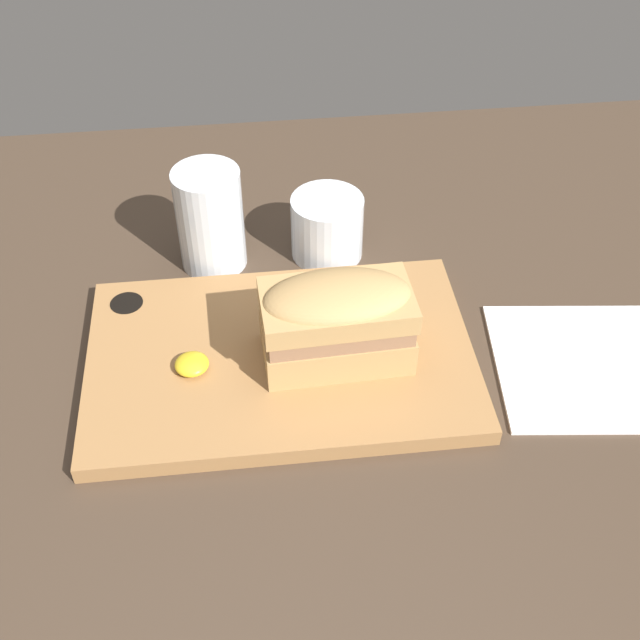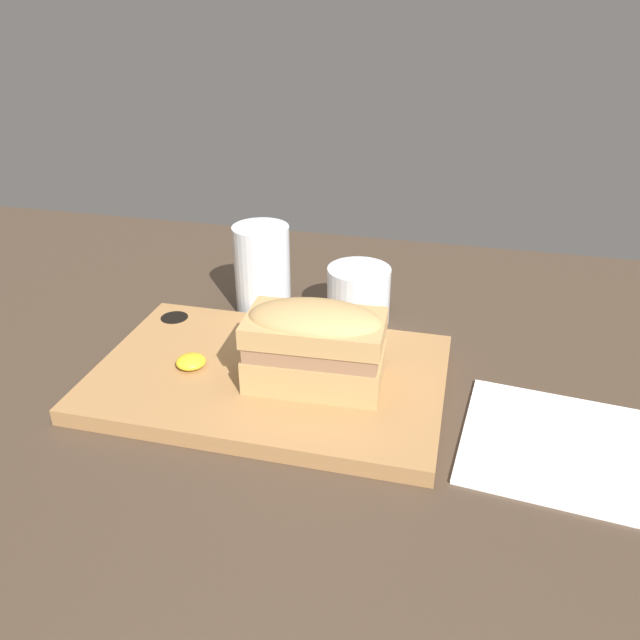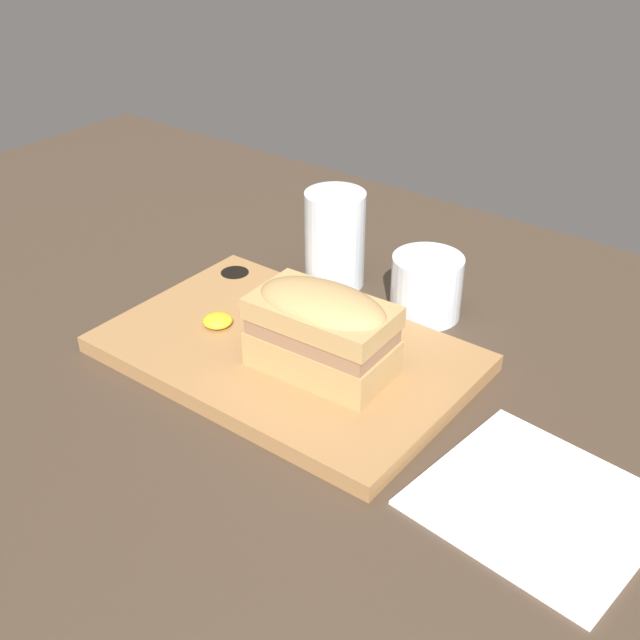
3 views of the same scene
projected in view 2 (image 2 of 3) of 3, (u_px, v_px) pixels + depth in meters
dining_table at (324, 381)px, 73.25cm from camera, size 176.70×91.09×2.00cm
serving_board at (269, 376)px, 70.54cm from camera, size 38.88×25.21×1.90cm
sandwich at (319, 342)px, 65.59cm from camera, size 14.85×8.74×9.32cm
mustard_dollop at (191, 362)px, 70.34cm from camera, size 3.38×3.38×1.35cm
water_glass at (263, 275)px, 84.68cm from camera, size 7.56×7.56×12.21cm
wine_glass at (358, 296)px, 82.85cm from camera, size 8.38×8.38×7.55cm
napkin at (561, 446)px, 60.97cm from camera, size 20.50×19.42×0.40cm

